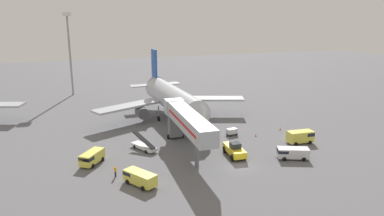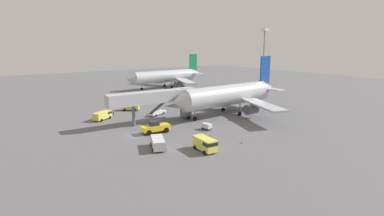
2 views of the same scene
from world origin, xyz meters
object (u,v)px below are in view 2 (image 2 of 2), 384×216
at_px(belt_loader_truck, 157,112).
at_px(service_van_rear_left, 158,142).
at_px(service_van_far_center, 103,115).
at_px(airplane_background, 167,76).
at_px(safety_cone_bravo, 242,142).
at_px(baggage_cart_near_right, 207,126).
at_px(service_van_near_center, 205,144).
at_px(safety_cone_alpha, 211,135).
at_px(jet_bridge, 158,98).
at_px(ground_crew_worker_foreground, 113,112).
at_px(service_van_mid_left, 130,106).
at_px(airplane_at_gate, 230,95).
at_px(apron_light_mast, 264,48).
at_px(pushback_tug, 155,127).

xyz_separation_m(belt_loader_truck, service_van_rear_left, (22.56, -12.17, 0.35)).
xyz_separation_m(service_van_far_center, airplane_background, (-38.15, 40.56, 3.72)).
relative_size(safety_cone_bravo, airplane_background, 0.01).
bearing_deg(airplane_background, baggage_cart_near_right, -22.78).
xyz_separation_m(belt_loader_truck, baggage_cart_near_right, (18.24, 2.15, 0.02)).
distance_m(service_van_near_center, safety_cone_bravo, 8.16).
distance_m(service_van_far_center, safety_cone_alpha, 29.01).
xyz_separation_m(jet_bridge, ground_crew_worker_foreground, (-13.09, -6.27, -4.87)).
bearing_deg(service_van_mid_left, airplane_background, 136.28).
relative_size(belt_loader_truck, service_van_far_center, 1.08).
height_order(service_van_mid_left, baggage_cart_near_right, service_van_mid_left).
relative_size(airplane_at_gate, airplane_background, 0.89).
relative_size(jet_bridge, service_van_near_center, 4.44).
bearing_deg(service_van_mid_left, apron_light_mast, 91.57).
distance_m(jet_bridge, safety_cone_alpha, 16.86).
xyz_separation_m(safety_cone_alpha, safety_cone_bravo, (6.83, 2.00, 0.01)).
bearing_deg(airplane_background, pushback_tug, -32.43).
xyz_separation_m(ground_crew_worker_foreground, airplane_background, (-35.26, 36.83, 3.92)).
xyz_separation_m(jet_bridge, belt_loader_truck, (-6.82, 3.31, -5.05)).
bearing_deg(baggage_cart_near_right, safety_cone_bravo, -1.00).
bearing_deg(jet_bridge, belt_loader_truck, 154.10).
height_order(pushback_tug, safety_cone_bravo, pushback_tug).
xyz_separation_m(pushback_tug, safety_cone_bravo, (15.27, 9.98, -0.90)).
bearing_deg(service_van_rear_left, airplane_at_gate, 113.88).
distance_m(airplane_at_gate, belt_loader_truck, 19.60).
bearing_deg(safety_cone_bravo, belt_loader_truck, -176.17).
bearing_deg(airplane_at_gate, safety_cone_alpha, -52.73).
relative_size(pushback_tug, service_van_mid_left, 1.23).
bearing_deg(ground_crew_worker_foreground, baggage_cart_near_right, 25.59).
bearing_deg(service_van_near_center, safety_cone_alpha, 135.29).
xyz_separation_m(service_van_rear_left, apron_light_mast, (-33.33, 64.00, 15.69)).
bearing_deg(airplane_background, service_van_near_center, -25.46).
bearing_deg(apron_light_mast, pushback_tug, -67.55).
bearing_deg(pushback_tug, baggage_cart_near_right, 67.21).
bearing_deg(safety_cone_bravo, airplane_background, 160.34).
bearing_deg(airplane_background, safety_cone_alpha, -23.11).
distance_m(service_van_near_center, apron_light_mast, 71.69).
bearing_deg(airplane_at_gate, service_van_mid_left, -133.91).
distance_m(ground_crew_worker_foreground, apron_light_mast, 63.59).
relative_size(pushback_tug, ground_crew_worker_foreground, 3.51).
bearing_deg(service_van_mid_left, belt_loader_truck, 21.45).
relative_size(service_van_rear_left, service_van_near_center, 1.13).
distance_m(belt_loader_truck, ground_crew_worker_foreground, 11.45).
bearing_deg(pushback_tug, airplane_at_gate, 99.35).
distance_m(ground_crew_worker_foreground, safety_cone_alpha, 30.23).
bearing_deg(baggage_cart_near_right, ground_crew_worker_foreground, -154.41).
height_order(service_van_far_center, service_van_near_center, service_van_near_center).
distance_m(airplane_background, apron_light_mast, 41.15).
distance_m(pushback_tug, service_van_near_center, 14.69).
xyz_separation_m(jet_bridge, airplane_background, (-48.35, 30.56, -0.95)).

